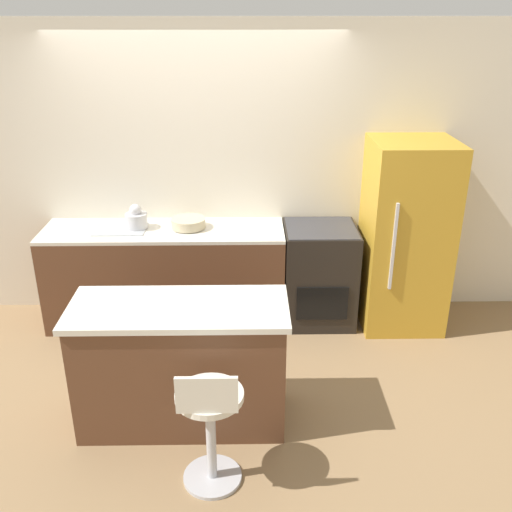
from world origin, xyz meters
name	(u,v)px	position (x,y,z in m)	size (l,w,h in m)	color
ground_plane	(200,337)	(0.00, 0.00, 0.00)	(14.00, 14.00, 0.00)	#8E704C
wall_back	(200,174)	(0.00, 0.64, 1.30)	(8.00, 0.06, 2.60)	silver
back_counter	(166,276)	(-0.32, 0.32, 0.45)	(2.10, 0.59, 0.90)	brown
kitchen_island	(182,364)	(-0.03, -1.08, 0.45)	(1.43, 0.60, 0.89)	brown
oven_range	(319,274)	(1.06, 0.32, 0.45)	(0.64, 0.61, 0.90)	black
refrigerator	(405,236)	(1.80, 0.27, 0.83)	(0.70, 0.71, 1.67)	gold
stool_chair	(210,423)	(0.20, -1.68, 0.45)	(0.40, 0.40, 0.87)	#B7B7BC
kettle	(136,219)	(-0.54, 0.34, 0.98)	(0.19, 0.19, 0.21)	silver
mixing_bowl	(188,223)	(-0.09, 0.34, 0.94)	(0.30, 0.30, 0.08)	#C1B28E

